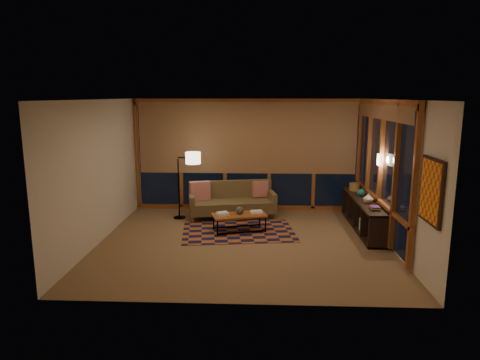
{
  "coord_description": "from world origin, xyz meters",
  "views": [
    {
      "loc": [
        0.28,
        -7.83,
        2.77
      ],
      "look_at": [
        -0.08,
        0.32,
        1.16
      ],
      "focal_mm": 32.0,
      "sensor_mm": 36.0,
      "label": 1
    }
  ],
  "objects_px": {
    "sofa": "(232,200)",
    "bookshelf": "(363,214)",
    "coffee_table": "(239,223)",
    "floor_lamp": "(179,185)"
  },
  "relations": [
    {
      "from": "floor_lamp",
      "to": "bookshelf",
      "type": "distance_m",
      "value": 4.1
    },
    {
      "from": "sofa",
      "to": "bookshelf",
      "type": "relative_size",
      "value": 0.76
    },
    {
      "from": "floor_lamp",
      "to": "sofa",
      "type": "bearing_deg",
      "value": 14.72
    },
    {
      "from": "coffee_table",
      "to": "floor_lamp",
      "type": "height_order",
      "value": "floor_lamp"
    },
    {
      "from": "sofa",
      "to": "bookshelf",
      "type": "xyz_separation_m",
      "value": [
        2.81,
        -0.75,
        -0.08
      ]
    },
    {
      "from": "sofa",
      "to": "bookshelf",
      "type": "distance_m",
      "value": 2.91
    },
    {
      "from": "sofa",
      "to": "floor_lamp",
      "type": "xyz_separation_m",
      "value": [
        -1.21,
        -0.11,
        0.37
      ]
    },
    {
      "from": "bookshelf",
      "to": "floor_lamp",
      "type": "bearing_deg",
      "value": 171.01
    },
    {
      "from": "coffee_table",
      "to": "sofa",
      "type": "bearing_deg",
      "value": 85.24
    },
    {
      "from": "floor_lamp",
      "to": "bookshelf",
      "type": "height_order",
      "value": "floor_lamp"
    }
  ]
}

